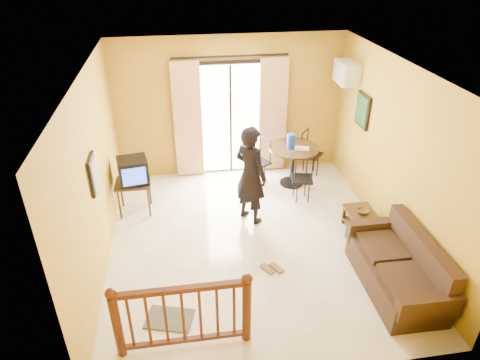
{
  "coord_description": "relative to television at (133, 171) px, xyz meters",
  "views": [
    {
      "loc": [
        -1.03,
        -5.48,
        4.33
      ],
      "look_at": [
        -0.16,
        0.2,
        1.05
      ],
      "focal_mm": 32.0,
      "sensor_mm": 36.0,
      "label": 1
    }
  ],
  "objects": [
    {
      "name": "ground",
      "position": [
        1.87,
        -1.19,
        -0.83
      ],
      "size": [
        5.0,
        5.0,
        0.0
      ],
      "primitive_type": "plane",
      "color": "beige",
      "rests_on": "ground"
    },
    {
      "name": "room_shell",
      "position": [
        1.87,
        -1.19,
        0.88
      ],
      "size": [
        5.0,
        5.0,
        5.0
      ],
      "color": "white",
      "rests_on": "ground"
    },
    {
      "name": "balcony_door",
      "position": [
        1.87,
        1.24,
        0.36
      ],
      "size": [
        2.25,
        0.14,
        2.46
      ],
      "color": "black",
      "rests_on": "ground"
    },
    {
      "name": "tv_table",
      "position": [
        -0.03,
        0.0,
        -0.3
      ],
      "size": [
        0.6,
        0.5,
        0.6
      ],
      "color": "black",
      "rests_on": "ground"
    },
    {
      "name": "television",
      "position": [
        0.0,
        0.0,
        0.0
      ],
      "size": [
        0.56,
        0.52,
        0.44
      ],
      "rotation": [
        0.0,
        0.0,
        0.16
      ],
      "color": "black",
      "rests_on": "tv_table"
    },
    {
      "name": "picture_left",
      "position": [
        -0.35,
        -1.39,
        0.72
      ],
      "size": [
        0.05,
        0.42,
        0.52
      ],
      "color": "black",
      "rests_on": "room_shell"
    },
    {
      "name": "dining_table",
      "position": [
        3.0,
        0.54,
        -0.19
      ],
      "size": [
        0.96,
        0.96,
        0.8
      ],
      "color": "black",
      "rests_on": "ground"
    },
    {
      "name": "water_jug",
      "position": [
        2.93,
        0.52,
        0.12
      ],
      "size": [
        0.16,
        0.16,
        0.29
      ],
      "primitive_type": "cylinder",
      "color": "blue",
      "rests_on": "dining_table"
    },
    {
      "name": "serving_tray",
      "position": [
        3.13,
        0.44,
        -0.01
      ],
      "size": [
        0.32,
        0.25,
        0.02
      ],
      "primitive_type": "cube",
      "rotation": [
        0.0,
        0.0,
        -0.29
      ],
      "color": "beige",
      "rests_on": "dining_table"
    },
    {
      "name": "dining_chairs",
      "position": [
        2.94,
        0.49,
        -0.83
      ],
      "size": [
        1.7,
        1.47,
        0.95
      ],
      "color": "black",
      "rests_on": "ground"
    },
    {
      "name": "air_conditioner",
      "position": [
        3.96,
        0.76,
        1.32
      ],
      "size": [
        0.31,
        0.6,
        0.4
      ],
      "color": "white",
      "rests_on": "room_shell"
    },
    {
      "name": "botanical_print",
      "position": [
        4.09,
        0.11,
        0.82
      ],
      "size": [
        0.05,
        0.5,
        0.6
      ],
      "color": "black",
      "rests_on": "room_shell"
    },
    {
      "name": "coffee_table",
      "position": [
        3.72,
        -1.29,
        -0.58
      ],
      "size": [
        0.46,
        0.83,
        0.37
      ],
      "color": "black",
      "rests_on": "ground"
    },
    {
      "name": "bowl",
      "position": [
        3.72,
        -1.2,
        -0.43
      ],
      "size": [
        0.21,
        0.21,
        0.06
      ],
      "primitive_type": "imported",
      "rotation": [
        0.0,
        0.0,
        -0.06
      ],
      "color": "brown",
      "rests_on": "coffee_table"
    },
    {
      "name": "sofa",
      "position": [
        3.72,
        -2.53,
        -0.51
      ],
      "size": [
        0.84,
        1.77,
        0.84
      ],
      "rotation": [
        0.0,
        0.0,
        -0.01
      ],
      "color": "#322013",
      "rests_on": "ground"
    },
    {
      "name": "standing_person",
      "position": [
        1.96,
        -0.54,
        0.05
      ],
      "size": [
        0.72,
        0.76,
        1.74
      ],
      "primitive_type": "imported",
      "rotation": [
        0.0,
        0.0,
        2.25
      ],
      "color": "black",
      "rests_on": "ground"
    },
    {
      "name": "stair_balustrade",
      "position": [
        0.72,
        -3.09,
        -0.26
      ],
      "size": [
        1.63,
        0.13,
        1.04
      ],
      "color": "#471E0F",
      "rests_on": "ground"
    },
    {
      "name": "doormat",
      "position": [
        0.53,
        -2.65,
        -0.82
      ],
      "size": [
        0.69,
        0.55,
        0.02
      ],
      "primitive_type": "cube",
      "rotation": [
        0.0,
        0.0,
        -0.29
      ],
      "color": "#4E4B3E",
      "rests_on": "ground"
    },
    {
      "name": "sandals",
      "position": [
        2.06,
        -1.91,
        -0.81
      ],
      "size": [
        0.35,
        0.27,
        0.03
      ],
      "color": "brown",
      "rests_on": "ground"
    }
  ]
}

